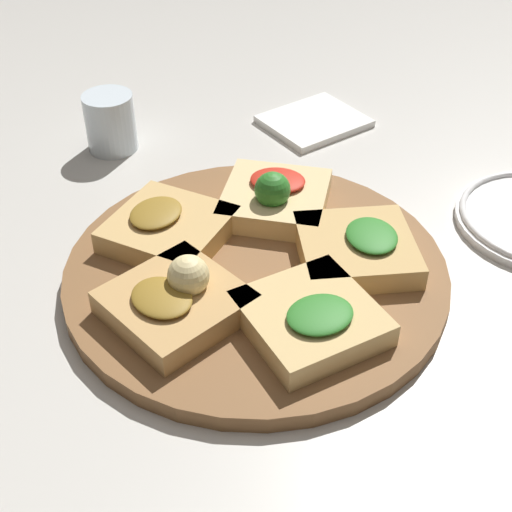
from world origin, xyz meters
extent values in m
plane|color=beige|center=(0.00, 0.00, 0.00)|extent=(3.00, 3.00, 0.00)
cylinder|color=brown|center=(0.00, 0.00, 0.01)|extent=(0.43, 0.43, 0.02)
cube|color=tan|center=(-0.10, 0.06, 0.03)|extent=(0.17, 0.17, 0.03)
ellipsoid|color=#2D7A28|center=(-0.11, 0.06, 0.05)|extent=(0.08, 0.09, 0.01)
cube|color=#E5C689|center=(-0.08, -0.07, 0.03)|extent=(0.18, 0.18, 0.03)
ellipsoid|color=red|center=(-0.10, -0.08, 0.05)|extent=(0.09, 0.09, 0.01)
sphere|color=#2D7A28|center=(-0.07, -0.06, 0.06)|extent=(0.04, 0.04, 0.04)
cube|color=tan|center=(0.05, -0.10, 0.03)|extent=(0.17, 0.17, 0.03)
ellipsoid|color=olive|center=(0.06, -0.11, 0.05)|extent=(0.09, 0.08, 0.01)
cube|color=tan|center=(0.11, 0.01, 0.03)|extent=(0.14, 0.14, 0.03)
ellipsoid|color=olive|center=(0.13, 0.02, 0.05)|extent=(0.06, 0.07, 0.01)
sphere|color=beige|center=(0.09, 0.01, 0.06)|extent=(0.04, 0.04, 0.04)
cube|color=#DBB775|center=(0.02, 0.11, 0.03)|extent=(0.14, 0.14, 0.03)
ellipsoid|color=#2D7A28|center=(0.02, 0.13, 0.05)|extent=(0.07, 0.07, 0.01)
cylinder|color=silver|center=(-0.01, -0.36, 0.04)|extent=(0.07, 0.07, 0.08)
cube|color=white|center=(-0.29, -0.24, 0.01)|extent=(0.14, 0.12, 0.01)
camera|label=1|loc=(0.36, 0.49, 0.52)|focal=50.00mm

